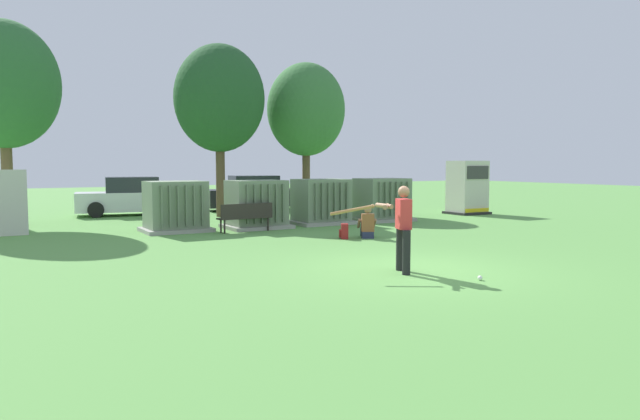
{
  "coord_description": "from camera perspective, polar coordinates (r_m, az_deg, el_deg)",
  "views": [
    {
      "loc": [
        -7.46,
        -9.5,
        2.18
      ],
      "look_at": [
        -0.11,
        3.5,
        1.0
      ],
      "focal_mm": 33.02,
      "sensor_mm": 36.0,
      "label": 1
    }
  ],
  "objects": [
    {
      "name": "batter",
      "position": [
        11.83,
        7.82,
        -1.37
      ],
      "size": [
        1.57,
        0.89,
        1.74
      ],
      "color": "black",
      "rests_on": "ground"
    },
    {
      "name": "parked_car_leftmost",
      "position": [
        26.2,
        -18.01,
        1.18
      ],
      "size": [
        4.4,
        2.38,
        1.62
      ],
      "color": "silver",
      "rests_on": "ground"
    },
    {
      "name": "transformer_east",
      "position": [
        22.52,
        6.03,
        0.95
      ],
      "size": [
        2.1,
        1.7,
        1.62
      ],
      "color": "#9E9B93",
      "rests_on": "ground"
    },
    {
      "name": "tree_center_right",
      "position": [
        26.64,
        -1.36,
        9.67
      ],
      "size": [
        3.49,
        3.49,
        6.66
      ],
      "color": "brown",
      "rests_on": "ground"
    },
    {
      "name": "tree_center_left",
      "position": [
        24.62,
        -9.72,
        10.58
      ],
      "size": [
        3.67,
        3.67,
        7.0
      ],
      "color": "brown",
      "rests_on": "ground"
    },
    {
      "name": "sports_ball",
      "position": [
        11.47,
        15.24,
        -6.38
      ],
      "size": [
        0.09,
        0.09,
        0.09
      ],
      "primitive_type": "sphere",
      "color": "white",
      "rests_on": "ground"
    },
    {
      "name": "tree_left",
      "position": [
        23.54,
        -28.33,
        10.63
      ],
      "size": [
        3.74,
        3.74,
        7.15
      ],
      "color": "brown",
      "rests_on": "ground"
    },
    {
      "name": "transformer_west",
      "position": [
        19.44,
        -13.82,
        0.28
      ],
      "size": [
        2.1,
        1.7,
        1.62
      ],
      "color": "#9E9B93",
      "rests_on": "ground"
    },
    {
      "name": "transformer_mid_west",
      "position": [
        19.97,
        -6.18,
        0.5
      ],
      "size": [
        2.1,
        1.7,
        1.62
      ],
      "color": "#9E9B93",
      "rests_on": "ground"
    },
    {
      "name": "seated_spectator",
      "position": [
        17.33,
        4.6,
        -1.47
      ],
      "size": [
        0.67,
        0.79,
        0.96
      ],
      "color": "#282D4C",
      "rests_on": "ground"
    },
    {
      "name": "ground_plane",
      "position": [
        12.27,
        8.56,
        -5.77
      ],
      "size": [
        96.0,
        96.0,
        0.0
      ],
      "primitive_type": "plane",
      "color": "#5B9947"
    },
    {
      "name": "transformer_mid_east",
      "position": [
        21.26,
        0.11,
        0.77
      ],
      "size": [
        2.1,
        1.7,
        1.62
      ],
      "color": "#9E9B93",
      "rests_on": "ground"
    },
    {
      "name": "backpack",
      "position": [
        17.1,
        2.36,
        -2.09
      ],
      "size": [
        0.36,
        0.38,
        0.44
      ],
      "color": "maroon",
      "rests_on": "ground"
    },
    {
      "name": "park_bench",
      "position": [
        18.9,
        -7.21,
        -0.51
      ],
      "size": [
        1.82,
        0.52,
        0.92
      ],
      "color": "#2D2823",
      "rests_on": "ground"
    },
    {
      "name": "generator_enclosure",
      "position": [
        26.24,
        14.09,
        2.11
      ],
      "size": [
        1.6,
        1.4,
        2.3
      ],
      "color": "#262626",
      "rests_on": "ground"
    },
    {
      "name": "parked_car_left_of_center",
      "position": [
        27.84,
        -6.65,
        1.55
      ],
      "size": [
        4.38,
        2.3,
        1.62
      ],
      "color": "black",
      "rests_on": "ground"
    }
  ]
}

